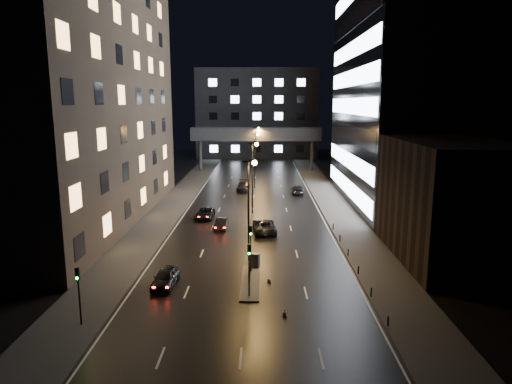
# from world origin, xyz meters

# --- Properties ---
(ground) EXTENTS (160.00, 160.00, 0.00)m
(ground) POSITION_xyz_m (0.00, 40.00, 0.00)
(ground) COLOR black
(ground) RESTS_ON ground
(sidewalk_left) EXTENTS (5.00, 110.00, 0.15)m
(sidewalk_left) POSITION_xyz_m (-12.50, 35.00, 0.07)
(sidewalk_left) COLOR #383533
(sidewalk_left) RESTS_ON ground
(sidewalk_right) EXTENTS (5.00, 110.00, 0.15)m
(sidewalk_right) POSITION_xyz_m (12.50, 35.00, 0.07)
(sidewalk_right) COLOR #383533
(sidewalk_right) RESTS_ON ground
(building_left) EXTENTS (15.00, 48.00, 40.00)m
(building_left) POSITION_xyz_m (-22.50, 24.00, 20.00)
(building_left) COLOR #2D2319
(building_left) RESTS_ON ground
(building_right_low) EXTENTS (10.00, 18.00, 12.00)m
(building_right_low) POSITION_xyz_m (20.00, 9.00, 6.00)
(building_right_low) COLOR black
(building_right_low) RESTS_ON ground
(building_right_glass) EXTENTS (20.00, 36.00, 45.00)m
(building_right_glass) POSITION_xyz_m (25.00, 36.00, 22.50)
(building_right_glass) COLOR black
(building_right_glass) RESTS_ON ground
(building_far) EXTENTS (34.00, 14.00, 25.00)m
(building_far) POSITION_xyz_m (0.00, 98.00, 12.50)
(building_far) COLOR #333335
(building_far) RESTS_ON ground
(skybridge) EXTENTS (30.00, 3.00, 10.00)m
(skybridge) POSITION_xyz_m (0.00, 70.00, 8.34)
(skybridge) COLOR #333335
(skybridge) RESTS_ON ground
(median_island) EXTENTS (1.60, 8.00, 0.15)m
(median_island) POSITION_xyz_m (0.30, 2.00, 0.07)
(median_island) COLOR #383533
(median_island) RESTS_ON ground
(traffic_signal_near) EXTENTS (0.28, 0.34, 4.40)m
(traffic_signal_near) POSITION_xyz_m (0.30, 4.49, 3.09)
(traffic_signal_near) COLOR black
(traffic_signal_near) RESTS_ON median_island
(traffic_signal_far) EXTENTS (0.28, 0.34, 4.40)m
(traffic_signal_far) POSITION_xyz_m (0.30, -1.01, 3.09)
(traffic_signal_far) COLOR black
(traffic_signal_far) RESTS_ON median_island
(traffic_signal_corner) EXTENTS (0.28, 0.34, 4.40)m
(traffic_signal_corner) POSITION_xyz_m (-11.50, -6.01, 2.94)
(traffic_signal_corner) COLOR black
(traffic_signal_corner) RESTS_ON ground
(bollard_row) EXTENTS (0.12, 25.12, 0.90)m
(bollard_row) POSITION_xyz_m (10.20, 6.50, 0.45)
(bollard_row) COLOR black
(bollard_row) RESTS_ON ground
(streetlight_near) EXTENTS (1.45, 0.50, 10.15)m
(streetlight_near) POSITION_xyz_m (0.16, 8.00, 6.50)
(streetlight_near) COLOR black
(streetlight_near) RESTS_ON ground
(streetlight_mid_a) EXTENTS (1.45, 0.50, 10.15)m
(streetlight_mid_a) POSITION_xyz_m (0.16, 28.00, 6.50)
(streetlight_mid_a) COLOR black
(streetlight_mid_a) RESTS_ON ground
(streetlight_mid_b) EXTENTS (1.45, 0.50, 10.15)m
(streetlight_mid_b) POSITION_xyz_m (0.16, 48.00, 6.50)
(streetlight_mid_b) COLOR black
(streetlight_mid_b) RESTS_ON ground
(streetlight_far) EXTENTS (1.45, 0.50, 10.15)m
(streetlight_far) POSITION_xyz_m (0.16, 68.00, 6.50)
(streetlight_far) COLOR black
(streetlight_far) RESTS_ON ground
(car_away_a) EXTENTS (2.13, 4.56, 1.51)m
(car_away_a) POSITION_xyz_m (-7.01, 1.39, 0.76)
(car_away_a) COLOR black
(car_away_a) RESTS_ON ground
(car_away_b) EXTENTS (1.49, 4.04, 1.32)m
(car_away_b) POSITION_xyz_m (-3.77, 19.64, 0.66)
(car_away_b) COLOR black
(car_away_b) RESTS_ON ground
(car_away_c) EXTENTS (2.52, 5.02, 1.36)m
(car_away_c) POSITION_xyz_m (-6.47, 24.94, 0.68)
(car_away_c) COLOR black
(car_away_c) RESTS_ON ground
(car_away_d) EXTENTS (2.36, 5.62, 1.62)m
(car_away_d) POSITION_xyz_m (-1.98, 45.10, 0.81)
(car_away_d) COLOR black
(car_away_d) RESTS_ON ground
(car_toward_a) EXTENTS (3.11, 5.93, 1.59)m
(car_toward_a) POSITION_xyz_m (1.64, 18.27, 0.80)
(car_toward_a) COLOR black
(car_toward_a) RESTS_ON ground
(car_toward_b) EXTENTS (2.32, 5.14, 1.46)m
(car_toward_b) POSITION_xyz_m (7.58, 42.35, 0.73)
(car_toward_b) COLOR black
(car_toward_b) RESTS_ON ground
(utility_cabinet) EXTENTS (0.84, 0.74, 1.34)m
(utility_cabinet) POSITION_xyz_m (0.70, 5.70, 0.82)
(utility_cabinet) COLOR #464648
(utility_cabinet) RESTS_ON median_island
(cone_a) EXTENTS (0.48, 0.48, 0.46)m
(cone_a) POSITION_xyz_m (1.96, 2.17, 0.23)
(cone_a) COLOR orange
(cone_a) RESTS_ON ground
(cone_b) EXTENTS (0.42, 0.42, 0.55)m
(cone_b) POSITION_xyz_m (3.00, -4.30, 0.28)
(cone_b) COLOR #DC600B
(cone_b) RESTS_ON ground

